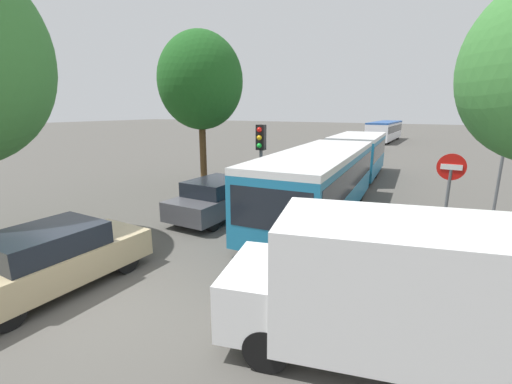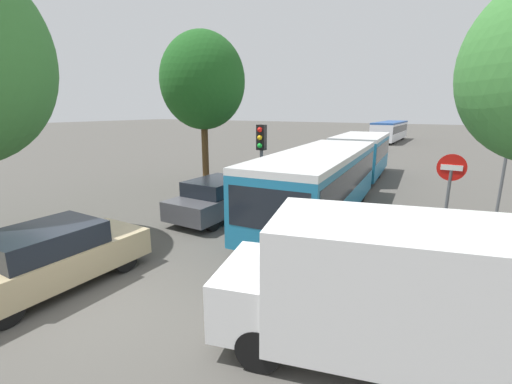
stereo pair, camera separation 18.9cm
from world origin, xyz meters
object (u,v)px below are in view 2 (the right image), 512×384
at_px(queued_car_tan, 51,257).
at_px(queued_car_silver, 330,158).
at_px(queued_car_black, 290,172).
at_px(traffic_light, 261,150).
at_px(tree_left_mid, 203,81).
at_px(city_bus_rear, 390,130).
at_px(articulated_bus, 341,165).
at_px(direction_sign_post, 507,149).
at_px(queued_car_graphite, 218,198).
at_px(white_van, 388,287).
at_px(queued_car_blue, 367,143).
at_px(no_entry_sign, 449,190).
at_px(queued_car_green, 351,150).

relative_size(queued_car_tan, queued_car_silver, 1.00).
bearing_deg(queued_car_black, traffic_light, -166.03).
distance_m(queued_car_silver, tree_left_mid, 10.32).
bearing_deg(city_bus_rear, queued_car_tan, -179.76).
height_order(articulated_bus, direction_sign_post, direction_sign_post).
distance_m(articulated_bus, queued_car_graphite, 6.25).
height_order(white_van, direction_sign_post, direction_sign_post).
distance_m(queued_car_silver, queued_car_blue, 11.95).
distance_m(articulated_bus, no_entry_sign, 6.90).
xyz_separation_m(queued_car_black, no_entry_sign, (7.24, -5.76, 1.11)).
distance_m(articulated_bus, queued_car_blue, 19.02).
relative_size(traffic_light, tree_left_mid, 0.45).
bearing_deg(white_van, no_entry_sign, -111.25).
xyz_separation_m(queued_car_graphite, queued_car_silver, (0.14, 12.29, -0.01)).
height_order(queued_car_green, traffic_light, traffic_light).
distance_m(city_bus_rear, queued_car_blue, 11.76).
bearing_deg(queued_car_silver, city_bus_rear, 1.34).
xyz_separation_m(articulated_bus, queued_car_silver, (-2.79, 6.81, -0.70)).
height_order(articulated_bus, queued_car_black, articulated_bus).
bearing_deg(queued_car_graphite, traffic_light, -55.16).
xyz_separation_m(queued_car_silver, queued_car_green, (-0.13, 5.72, -0.04)).
height_order(traffic_light, tree_left_mid, tree_left_mid).
xyz_separation_m(queued_car_tan, queued_car_black, (0.24, 12.08, 0.04)).
bearing_deg(queued_car_tan, traffic_light, -10.85).
xyz_separation_m(city_bus_rear, queued_car_silver, (0.25, -23.68, -0.68)).
bearing_deg(white_van, city_bus_rear, -94.67).
bearing_deg(no_entry_sign, articulated_bus, -139.82).
xyz_separation_m(queued_car_graphite, queued_car_green, (0.01, 18.00, -0.05)).
relative_size(queued_car_graphite, tree_left_mid, 0.55).
xyz_separation_m(white_van, direction_sign_post, (2.18, 9.54, 1.33)).
bearing_deg(city_bus_rear, white_van, -170.15).
relative_size(city_bus_rear, queued_car_blue, 2.56).
xyz_separation_m(traffic_light, tree_left_mid, (-4.95, 2.93, 2.75)).
distance_m(queued_car_graphite, queued_car_black, 5.98).
distance_m(white_van, direction_sign_post, 9.88).
xyz_separation_m(queued_car_graphite, tree_left_mid, (-3.64, 3.82, 4.52)).
height_order(queued_car_green, white_van, white_van).
bearing_deg(queued_car_tan, queued_car_silver, -0.06).
xyz_separation_m(queued_car_graphite, white_van, (6.77, -4.67, 0.51)).
height_order(city_bus_rear, queued_car_black, city_bus_rear).
bearing_deg(articulated_bus, city_bus_rear, -178.79).
bearing_deg(queued_car_graphite, queued_car_blue, 1.20).
bearing_deg(queued_car_blue, no_entry_sign, -161.78).
height_order(queued_car_tan, queued_car_graphite, queued_car_graphite).
relative_size(city_bus_rear, queued_car_black, 2.57).
bearing_deg(traffic_light, queued_car_tan, -16.44).
bearing_deg(queued_car_blue, traffic_light, -175.55).
xyz_separation_m(city_bus_rear, queued_car_black, (0.23, -29.99, -0.64)).
distance_m(queued_car_black, traffic_light, 5.50).
bearing_deg(direction_sign_post, articulated_bus, 0.60).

